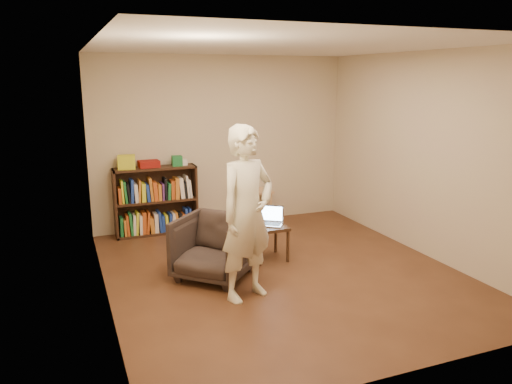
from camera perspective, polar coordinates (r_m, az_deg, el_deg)
name	(u,v)px	position (r m, az deg, el deg)	size (l,w,h in m)	color
floor	(282,272)	(6.04, 2.96, -9.14)	(4.50, 4.50, 0.00)	#422415
ceiling	(285,46)	(5.60, 3.29, 16.32)	(4.50, 4.50, 0.00)	silver
wall_back	(222,142)	(7.75, -3.87, 5.77)	(4.00, 4.00, 0.00)	#C0A791
wall_left	(100,178)	(5.18, -17.43, 1.56)	(4.50, 4.50, 0.00)	#C0A791
wall_right	(425,155)	(6.75, 18.77, 4.02)	(4.50, 4.50, 0.00)	#C0A791
bookshelf	(156,204)	(7.51, -11.36, -1.40)	(1.20, 0.30, 1.00)	black
box_yellow	(127,162)	(7.30, -14.58, 3.32)	(0.24, 0.17, 0.20)	yellow
red_cloth	(149,164)	(7.38, -12.14, 3.16)	(0.29, 0.21, 0.10)	maroon
box_green	(177,161)	(7.43, -9.01, 3.54)	(0.15, 0.15, 0.15)	#1D6F33
box_white	(183,162)	(7.47, -8.31, 3.38)	(0.10, 0.10, 0.08)	silver
stool	(259,196)	(7.88, 0.33, -0.49)	(0.37, 0.37, 0.54)	tan
armchair	(213,247)	(5.78, -4.88, -6.34)	(0.78, 0.80, 0.73)	#2E251F
side_table	(268,231)	(6.34, 1.41, -4.49)	(0.43, 0.43, 0.44)	black
laptop	(271,220)	(6.35, 1.68, -3.20)	(0.39, 0.37, 0.24)	#A9A9AD
person	(247,214)	(5.10, -1.03, -2.49)	(0.66, 0.44, 1.82)	beige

